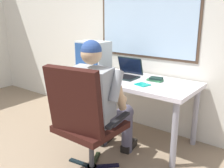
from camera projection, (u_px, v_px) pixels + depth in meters
name	position (u px, v px, depth m)	size (l,w,h in m)	color
wall_rear	(126.00, 21.00, 3.31)	(5.87, 0.08, 2.75)	silver
desk	(124.00, 84.00, 3.03)	(1.74, 0.71, 0.74)	#94949F
office_chair	(83.00, 117.00, 2.23)	(0.68, 0.62, 1.07)	black
person_seated	(99.00, 101.00, 2.44)	(0.57, 0.79, 1.26)	#4E4B5E
crt_monitor	(93.00, 55.00, 3.23)	(0.41, 0.28, 0.40)	beige
laptop	(127.00, 72.00, 3.04)	(0.34, 0.32, 0.23)	black
wine_glass	(99.00, 70.00, 2.97)	(0.08, 0.08, 0.15)	silver
book_stack	(155.00, 79.00, 2.85)	(0.18, 0.13, 0.04)	#2D7449
cd_case	(143.00, 85.00, 2.69)	(0.17, 0.15, 0.01)	#13A392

